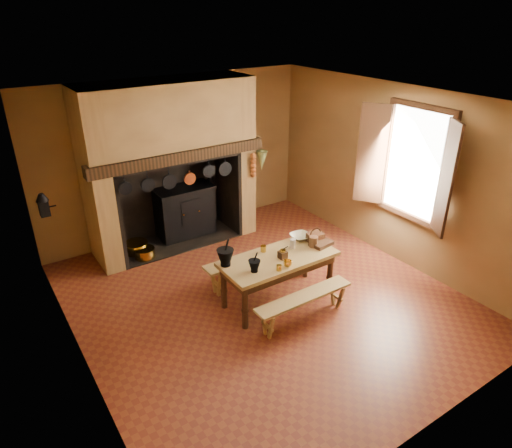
{
  "coord_description": "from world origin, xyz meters",
  "views": [
    {
      "loc": [
        -3.13,
        -4.5,
        3.85
      ],
      "look_at": [
        0.07,
        0.3,
        1.05
      ],
      "focal_mm": 32.0,
      "sensor_mm": 36.0,
      "label": 1
    }
  ],
  "objects": [
    {
      "name": "back_wall",
      "position": [
        0.0,
        2.75,
        1.4
      ],
      "size": [
        5.0,
        0.02,
        2.8
      ],
      "primitive_type": "cube",
      "color": "olive",
      "rests_on": "floor"
    },
    {
      "name": "brass_cup",
      "position": [
        0.1,
        -0.41,
        0.75
      ],
      "size": [
        0.15,
        0.15,
        0.09
      ],
      "primitive_type": "imported",
      "rotation": [
        0.0,
        0.0,
        0.41
      ],
      "color": "gold",
      "rests_on": "work_table"
    },
    {
      "name": "ceiling",
      "position": [
        0.0,
        0.0,
        2.8
      ],
      "size": [
        5.5,
        5.5,
        0.0
      ],
      "primitive_type": "plane",
      "rotation": [
        3.14,
        0.0,
        0.0
      ],
      "color": "silver",
      "rests_on": "back_wall"
    },
    {
      "name": "coffee_grinder",
      "position": [
        0.17,
        -0.2,
        0.77
      ],
      "size": [
        0.14,
        0.11,
        0.16
      ],
      "rotation": [
        0.0,
        0.0,
        0.05
      ],
      "color": "#3C2013",
      "rests_on": "work_table"
    },
    {
      "name": "glass_jar",
      "position": [
        0.47,
        -0.05,
        0.78
      ],
      "size": [
        0.11,
        0.11,
        0.14
      ],
      "primitive_type": "cylinder",
      "rotation": [
        0.0,
        0.0,
        -0.43
      ],
      "color": "beige",
      "rests_on": "work_table"
    },
    {
      "name": "stoneware_crock",
      "position": [
        0.74,
        -0.17,
        0.79
      ],
      "size": [
        0.16,
        0.16,
        0.16
      ],
      "primitive_type": "cylinder",
      "rotation": [
        0.0,
        0.0,
        0.31
      ],
      "color": "brown",
      "rests_on": "work_table"
    },
    {
      "name": "wall_right",
      "position": [
        2.5,
        0.0,
        1.4
      ],
      "size": [
        0.02,
        5.5,
        2.8
      ],
      "primitive_type": "cube",
      "color": "olive",
      "rests_on": "floor"
    },
    {
      "name": "mortar_small",
      "position": [
        -0.34,
        -0.27,
        0.8
      ],
      "size": [
        0.16,
        0.16,
        0.28
      ],
      "rotation": [
        0.0,
        0.0,
        -0.33
      ],
      "color": "black",
      "rests_on": "work_table"
    },
    {
      "name": "floor",
      "position": [
        0.0,
        0.0,
        0.0
      ],
      "size": [
        5.5,
        5.5,
        0.0
      ],
      "primitive_type": "plane",
      "color": "brown",
      "rests_on": "ground"
    },
    {
      "name": "brass_mug_b",
      "position": [
        0.06,
        0.1,
        0.75
      ],
      "size": [
        0.1,
        0.1,
        0.09
      ],
      "primitive_type": "cylinder",
      "rotation": [
        0.0,
        0.0,
        -0.36
      ],
      "color": "gold",
      "rests_on": "work_table"
    },
    {
      "name": "iron_range",
      "position": [
        -0.04,
        2.45,
        0.48
      ],
      "size": [
        1.12,
        0.55,
        1.6
      ],
      "color": "black",
      "rests_on": "floor"
    },
    {
      "name": "brass_mug_a",
      "position": [
        -0.05,
        -0.43,
        0.75
      ],
      "size": [
        0.09,
        0.09,
        0.08
      ],
      "primitive_type": "cylinder",
      "rotation": [
        0.0,
        0.0,
        -0.29
      ],
      "color": "gold",
      "rests_on": "work_table"
    },
    {
      "name": "mortar_large",
      "position": [
        -0.57,
        0.07,
        0.84
      ],
      "size": [
        0.23,
        0.23,
        0.4
      ],
      "rotation": [
        0.0,
        0.0,
        0.06
      ],
      "color": "black",
      "rests_on": "work_table"
    },
    {
      "name": "wall_front",
      "position": [
        0.0,
        -2.75,
        1.4
      ],
      "size": [
        5.0,
        0.02,
        2.8
      ],
      "primitive_type": "cube",
      "color": "olive",
      "rests_on": "floor"
    },
    {
      "name": "wall_left",
      "position": [
        -2.5,
        0.0,
        1.4
      ],
      "size": [
        0.02,
        5.5,
        2.8
      ],
      "primitive_type": "cube",
      "color": "olive",
      "rests_on": "floor"
    },
    {
      "name": "hearth_pans",
      "position": [
        -1.05,
        2.22,
        0.09
      ],
      "size": [
        0.51,
        0.62,
        0.2
      ],
      "color": "gold",
      "rests_on": "floor"
    },
    {
      "name": "wicker_basket",
      "position": [
        0.86,
        -0.07,
        0.78
      ],
      "size": [
        0.25,
        0.19,
        0.22
      ],
      "rotation": [
        0.0,
        0.0,
        -0.1
      ],
      "color": "#542A19",
      "rests_on": "work_table"
    },
    {
      "name": "onion_string",
      "position": [
        1.0,
        1.79,
        1.33
      ],
      "size": [
        0.12,
        0.1,
        0.46
      ],
      "primitive_type": null,
      "color": "#AE4C20",
      "rests_on": "chimney_breast"
    },
    {
      "name": "chimney_breast",
      "position": [
        -0.3,
        2.31,
        1.81
      ],
      "size": [
        2.95,
        0.96,
        2.8
      ],
      "color": "olive",
      "rests_on": "floor"
    },
    {
      "name": "hanging_pans",
      "position": [
        -0.34,
        1.81,
        1.36
      ],
      "size": [
        1.92,
        0.29,
        0.27
      ],
      "color": "black",
      "rests_on": "chimney_breast"
    },
    {
      "name": "herb_bunch",
      "position": [
        1.18,
        1.79,
        1.38
      ],
      "size": [
        0.2,
        0.2,
        0.35
      ],
      "primitive_type": "cone",
      "rotation": [
        3.14,
        0.0,
        0.0
      ],
      "color": "brown",
      "rests_on": "chimney_breast"
    },
    {
      "name": "wall_coffee_mill",
      "position": [
        -2.42,
        1.55,
        1.52
      ],
      "size": [
        0.23,
        0.16,
        0.31
      ],
      "color": "black",
      "rests_on": "wall_left"
    },
    {
      "name": "bench_front",
      "position": [
        0.15,
        -0.72,
        0.3
      ],
      "size": [
        1.44,
        0.25,
        0.41
      ],
      "color": "#A78D4C",
      "rests_on": "floor"
    },
    {
      "name": "window",
      "position": [
        2.35,
        -0.4,
        1.7
      ],
      "size": [
        0.39,
        1.75,
        1.76
      ],
      "color": "white",
      "rests_on": "wall_right"
    },
    {
      "name": "wooden_tray",
      "position": [
        0.86,
        -0.21,
        0.73
      ],
      "size": [
        0.34,
        0.26,
        0.05
      ],
      "primitive_type": "cube",
      "rotation": [
        0.0,
        0.0,
        0.13
      ],
      "color": "#3C2013",
      "rests_on": "work_table"
    },
    {
      "name": "mixing_bowl",
      "position": [
        0.73,
        0.12,
        0.74
      ],
      "size": [
        0.31,
        0.31,
        0.07
      ],
      "primitive_type": "imported",
      "rotation": [
        0.0,
        0.0,
        -0.06
      ],
      "color": "#B6B18C",
      "rests_on": "work_table"
    },
    {
      "name": "work_table",
      "position": [
        0.15,
        -0.14,
        0.6
      ],
      "size": [
        1.63,
        0.73,
        0.71
      ],
      "color": "#A78D4C",
      "rests_on": "floor"
    },
    {
      "name": "bench_back",
      "position": [
        0.15,
        0.46,
        0.34
      ],
      "size": [
        1.63,
        0.28,
        0.46
      ],
      "color": "#A78D4C",
      "rests_on": "floor"
    }
  ]
}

